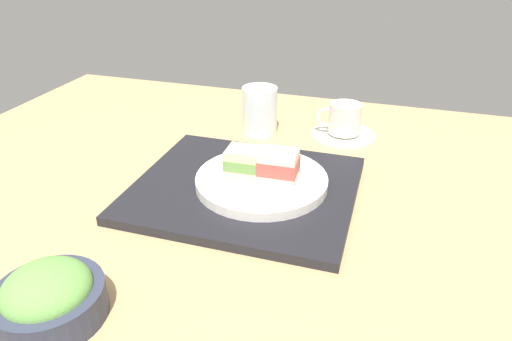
% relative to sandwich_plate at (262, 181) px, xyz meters
% --- Properties ---
extents(ground_plane, '(1.40, 1.00, 0.03)m').
position_rel_sandwich_plate_xyz_m(ground_plane, '(-0.04, 0.03, -0.04)').
color(ground_plane, tan).
extents(serving_tray, '(0.39, 0.34, 0.02)m').
position_rel_sandwich_plate_xyz_m(serving_tray, '(-0.03, -0.01, -0.02)').
color(serving_tray, black).
rests_on(serving_tray, ground_plane).
extents(sandwich_plate, '(0.23, 0.23, 0.02)m').
position_rel_sandwich_plate_xyz_m(sandwich_plate, '(0.00, 0.00, 0.00)').
color(sandwich_plate, white).
rests_on(sandwich_plate, serving_tray).
extents(sandwich_near, '(0.07, 0.05, 0.05)m').
position_rel_sandwich_plate_xyz_m(sandwich_near, '(-0.03, -0.00, 0.03)').
color(sandwich_near, beige).
rests_on(sandwich_near, sandwich_plate).
extents(sandwich_far, '(0.07, 0.05, 0.05)m').
position_rel_sandwich_plate_xyz_m(sandwich_far, '(0.03, 0.00, 0.03)').
color(sandwich_far, '#EFE5C1').
rests_on(sandwich_far, sandwich_plate).
extents(salad_bowl, '(0.13, 0.13, 0.07)m').
position_rel_sandwich_plate_xyz_m(salad_bowl, '(-0.16, -0.36, 0.01)').
color(salad_bowl, '#33384C').
rests_on(salad_bowl, ground_plane).
extents(coffee_cup, '(0.15, 0.15, 0.07)m').
position_rel_sandwich_plate_xyz_m(coffee_cup, '(0.10, 0.30, 0.01)').
color(coffee_cup, silver).
rests_on(coffee_cup, ground_plane).
extents(drinking_glass, '(0.08, 0.08, 0.11)m').
position_rel_sandwich_plate_xyz_m(drinking_glass, '(-0.08, 0.26, 0.03)').
color(drinking_glass, silver).
rests_on(drinking_glass, ground_plane).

